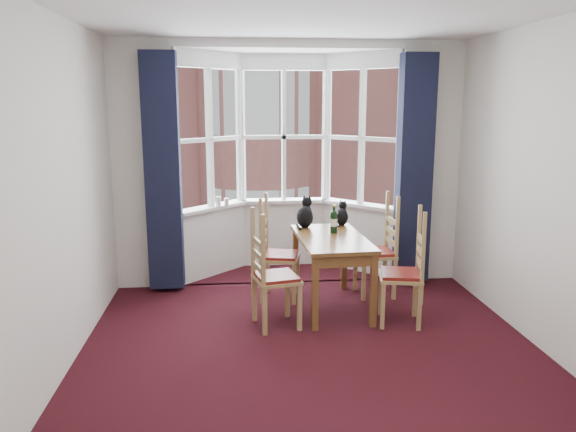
{
  "coord_description": "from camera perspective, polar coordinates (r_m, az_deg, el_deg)",
  "views": [
    {
      "loc": [
        -0.63,
        -4.17,
        2.13
      ],
      "look_at": [
        -0.13,
        1.05,
        1.05
      ],
      "focal_mm": 35.0,
      "sensor_mm": 36.0,
      "label": 1
    }
  ],
  "objects": [
    {
      "name": "candle_tall",
      "position": [
        6.88,
        -7.09,
        1.49
      ],
      "size": [
        0.06,
        0.06,
        0.12
      ],
      "primitive_type": "cylinder",
      "color": "white",
      "rests_on": "bay_window"
    },
    {
      "name": "chair_left_far",
      "position": [
        6.1,
        -1.63,
        -4.13
      ],
      "size": [
        0.48,
        0.5,
        0.92
      ],
      "color": "#A58650",
      "rests_on": "floor"
    },
    {
      "name": "curtain_right",
      "position": [
        6.61,
        12.7,
        4.58
      ],
      "size": [
        0.38,
        0.22,
        2.6
      ],
      "primitive_type": "cube",
      "color": "black",
      "rests_on": "floor"
    },
    {
      "name": "wine_bottle",
      "position": [
        5.93,
        4.67,
        -0.46
      ],
      "size": [
        0.08,
        0.08,
        0.3
      ],
      "color": "black",
      "rests_on": "dining_table"
    },
    {
      "name": "street",
      "position": [
        37.32,
        -4.36,
        -0.98
      ],
      "size": [
        80.0,
        80.0,
        0.0
      ],
      "primitive_type": "plane",
      "color": "#333335",
      "rests_on": "ground"
    },
    {
      "name": "wall_right",
      "position": [
        4.98,
        26.52,
        1.99
      ],
      "size": [
        0.0,
        4.5,
        4.5
      ],
      "primitive_type": "plane",
      "rotation": [
        1.57,
        0.0,
        -1.57
      ],
      "color": "silver",
      "rests_on": "floor"
    },
    {
      "name": "wall_back_pier_right",
      "position": [
        6.85,
        14.09,
        5.18
      ],
      "size": [
        0.7,
        0.12,
        2.8
      ],
      "primitive_type": "cube",
      "color": "silver",
      "rests_on": "floor"
    },
    {
      "name": "dining_table",
      "position": [
        5.8,
        4.44,
        -3.18
      ],
      "size": [
        0.73,
        1.27,
        0.76
      ],
      "color": "brown",
      "rests_on": "floor"
    },
    {
      "name": "chair_left_near",
      "position": [
        5.33,
        -2.13,
        -6.47
      ],
      "size": [
        0.48,
        0.5,
        0.92
      ],
      "color": "#A58650",
      "rests_on": "floor"
    },
    {
      "name": "bay_window",
      "position": [
        6.99,
        -0.24,
        5.64
      ],
      "size": [
        2.76,
        0.94,
        2.8
      ],
      "color": "white",
      "rests_on": "floor"
    },
    {
      "name": "chair_right_far",
      "position": [
        6.31,
        9.63,
        -3.76
      ],
      "size": [
        0.42,
        0.44,
        0.92
      ],
      "color": "#A58650",
      "rests_on": "floor"
    },
    {
      "name": "wall_left",
      "position": [
        4.45,
        -23.29,
        1.24
      ],
      "size": [
        0.0,
        4.5,
        4.5
      ],
      "primitive_type": "plane",
      "rotation": [
        1.57,
        0.0,
        1.57
      ],
      "color": "silver",
      "rests_on": "floor"
    },
    {
      "name": "cat_right",
      "position": [
        6.32,
        5.48,
        0.06
      ],
      "size": [
        0.2,
        0.24,
        0.28
      ],
      "color": "black",
      "rests_on": "dining_table"
    },
    {
      "name": "curtain_left",
      "position": [
        6.34,
        -12.59,
        4.29
      ],
      "size": [
        0.38,
        0.22,
        2.6
      ],
      "primitive_type": "cube",
      "color": "black",
      "rests_on": "floor"
    },
    {
      "name": "ceiling",
      "position": [
        4.27,
        3.35,
        20.65
      ],
      "size": [
        4.5,
        4.5,
        0.0
      ],
      "primitive_type": "plane",
      "rotation": [
        3.14,
        0.0,
        0.0
      ],
      "color": "white",
      "rests_on": "floor"
    },
    {
      "name": "cat_left",
      "position": [
        6.18,
        1.75,
        0.1
      ],
      "size": [
        0.26,
        0.29,
        0.35
      ],
      "color": "black",
      "rests_on": "dining_table"
    },
    {
      "name": "chair_right_near",
      "position": [
        5.55,
        12.29,
        -6.01
      ],
      "size": [
        0.48,
        0.49,
        0.92
      ],
      "color": "#A58650",
      "rests_on": "floor"
    },
    {
      "name": "tenement_building",
      "position": [
        18.2,
        -3.52,
        9.94
      ],
      "size": [
        18.4,
        7.8,
        15.2
      ],
      "color": "#A15B53",
      "rests_on": "street"
    },
    {
      "name": "wall_back_pier_left",
      "position": [
        6.54,
        -14.43,
        4.87
      ],
      "size": [
        0.7,
        0.12,
        2.8
      ],
      "primitive_type": "cube",
      "color": "silver",
      "rests_on": "floor"
    },
    {
      "name": "wall_near",
      "position": [
        2.15,
        12.15,
        -8.49
      ],
      "size": [
        4.0,
        0.0,
        4.0
      ],
      "primitive_type": "plane",
      "rotation": [
        -1.57,
        0.0,
        0.0
      ],
      "color": "silver",
      "rests_on": "floor"
    },
    {
      "name": "candle_short",
      "position": [
        6.91,
        -6.28,
        1.44
      ],
      "size": [
        0.06,
        0.06,
        0.09
      ],
      "primitive_type": "cylinder",
      "color": "white",
      "rests_on": "bay_window"
    },
    {
      "name": "floor",
      "position": [
        4.72,
        2.93,
        -15.18
      ],
      "size": [
        4.5,
        4.5,
        0.0
      ],
      "primitive_type": "plane",
      "color": "black",
      "rests_on": "ground"
    }
  ]
}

